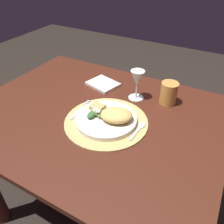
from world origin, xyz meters
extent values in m
plane|color=black|center=(0.00, 0.00, 0.00)|extent=(6.00, 6.00, 0.00)
cube|color=#461E13|center=(0.00, 0.00, 0.72)|extent=(1.11, 0.86, 0.03)
cylinder|color=#481D17|center=(-0.47, 0.35, 0.35)|extent=(0.09, 0.09, 0.71)
cylinder|color=#4A1C11|center=(0.47, 0.35, 0.35)|extent=(0.09, 0.09, 0.71)
cylinder|color=tan|center=(0.08, -0.03, 0.73)|extent=(0.35, 0.35, 0.01)
cylinder|color=silver|center=(0.08, -0.03, 0.75)|extent=(0.26, 0.26, 0.02)
ellipsoid|color=#E9BB62|center=(0.12, -0.03, 0.78)|extent=(0.16, 0.14, 0.05)
ellipsoid|color=#356330|center=(0.02, -0.06, 0.77)|extent=(0.04, 0.06, 0.02)
ellipsoid|color=#4F7B1B|center=(0.06, -0.02, 0.77)|extent=(0.04, 0.05, 0.02)
ellipsoid|color=#4B6633|center=(0.06, -0.03, 0.77)|extent=(0.06, 0.07, 0.02)
ellipsoid|color=#4B592B|center=(0.04, -0.04, 0.77)|extent=(0.04, 0.05, 0.02)
cube|color=beige|center=(0.03, -0.03, 0.78)|extent=(0.03, 0.03, 0.01)
cube|color=beige|center=(0.05, -0.04, 0.78)|extent=(0.03, 0.03, 0.00)
cube|color=tan|center=(0.02, 0.00, 0.77)|extent=(0.06, 0.06, 0.02)
cube|color=silver|center=(-0.06, -0.06, 0.74)|extent=(0.02, 0.09, 0.00)
cube|color=silver|center=(-0.07, 0.04, 0.74)|extent=(0.00, 0.05, 0.00)
cube|color=silver|center=(-0.07, 0.04, 0.74)|extent=(0.00, 0.05, 0.00)
cube|color=silver|center=(-0.06, 0.04, 0.74)|extent=(0.00, 0.05, 0.00)
cube|color=silver|center=(-0.06, 0.04, 0.74)|extent=(0.00, 0.05, 0.00)
cube|color=silver|center=(0.22, -0.05, 0.74)|extent=(0.01, 0.09, 0.00)
ellipsoid|color=silver|center=(0.22, 0.01, 0.74)|extent=(0.03, 0.05, 0.01)
cube|color=white|center=(-0.09, 0.23, 0.74)|extent=(0.18, 0.16, 0.01)
cylinder|color=silver|center=(0.11, 0.20, 0.73)|extent=(0.07, 0.07, 0.00)
cylinder|color=silver|center=(0.11, 0.20, 0.77)|extent=(0.01, 0.01, 0.06)
cone|color=silver|center=(0.11, 0.20, 0.84)|extent=(0.07, 0.07, 0.08)
cylinder|color=gold|center=(0.26, 0.23, 0.78)|extent=(0.08, 0.08, 0.10)
camera|label=1|loc=(0.46, -0.67, 1.33)|focal=36.59mm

